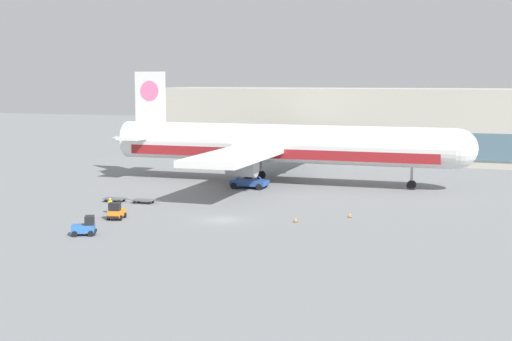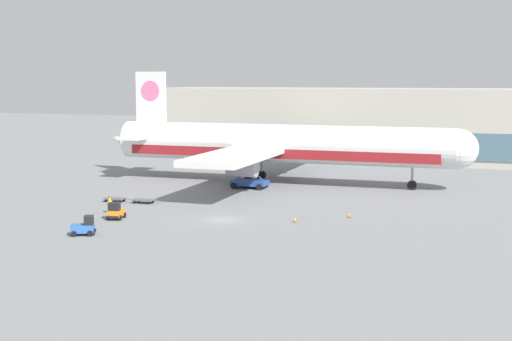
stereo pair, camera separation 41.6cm
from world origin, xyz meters
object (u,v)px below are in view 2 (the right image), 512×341
at_px(baggage_dolly_lead, 115,199).
at_px(ground_crew_near, 110,204).
at_px(traffic_cone_near, 349,215).
at_px(traffic_cone_far, 295,220).
at_px(baggage_dolly_second, 144,200).
at_px(scissor_lift_loader, 250,174).
at_px(baggage_tug_mid, 84,227).
at_px(airplane_main, 276,145).
at_px(baggage_tug_foreground, 116,212).

bearing_deg(baggage_dolly_lead, ground_crew_near, -66.44).
xyz_separation_m(ground_crew_near, traffic_cone_near, (27.23, 7.37, -0.80)).
relative_size(baggage_dolly_lead, traffic_cone_far, 6.60).
bearing_deg(baggage_dolly_second, scissor_lift_loader, 59.81).
bearing_deg(ground_crew_near, scissor_lift_loader, -173.35).
bearing_deg(baggage_dolly_lead, traffic_cone_near, -3.84).
bearing_deg(baggage_tug_mid, airplane_main, 53.63).
bearing_deg(baggage_dolly_second, traffic_cone_near, -4.43).
bearing_deg(ground_crew_near, traffic_cone_near, 131.05).
height_order(baggage_tug_foreground, baggage_dolly_lead, baggage_tug_foreground).
height_order(baggage_tug_mid, baggage_dolly_second, baggage_tug_mid).
bearing_deg(ground_crew_near, traffic_cone_far, 122.77).
height_order(airplane_main, scissor_lift_loader, airplane_main).
bearing_deg(airplane_main, baggage_tug_foreground, -104.83).
relative_size(baggage_tug_mid, traffic_cone_far, 4.95).
bearing_deg(baggage_tug_foreground, traffic_cone_far, 92.68).
distance_m(baggage_dolly_second, traffic_cone_far, 22.41).
distance_m(scissor_lift_loader, ground_crew_near, 25.71).
relative_size(baggage_tug_foreground, baggage_dolly_second, 0.72).
height_order(baggage_dolly_lead, baggage_dolly_second, same).
height_order(baggage_dolly_second, ground_crew_near, ground_crew_near).
bearing_deg(baggage_tug_mid, traffic_cone_far, 9.67).
distance_m(baggage_tug_mid, baggage_dolly_second, 19.11).
distance_m(baggage_tug_foreground, baggage_dolly_second, 10.65).
bearing_deg(baggage_tug_mid, ground_crew_near, 81.85).
height_order(baggage_dolly_lead, ground_crew_near, ground_crew_near).
xyz_separation_m(baggage_dolly_second, traffic_cone_near, (26.95, -0.16, -0.09)).
xyz_separation_m(baggage_tug_foreground, traffic_cone_near, (24.68, 10.23, -0.58)).
bearing_deg(baggage_tug_foreground, scissor_lift_loader, 154.61).
height_order(baggage_tug_foreground, traffic_cone_far, baggage_tug_foreground).
bearing_deg(traffic_cone_far, baggage_dolly_lead, 170.01).
relative_size(baggage_tug_foreground, baggage_tug_mid, 0.96).
height_order(ground_crew_near, traffic_cone_far, ground_crew_near).
distance_m(baggage_tug_foreground, traffic_cone_far, 20.37).
xyz_separation_m(scissor_lift_loader, baggage_tug_foreground, (-5.92, -27.12, -1.18)).
relative_size(baggage_tug_mid, baggage_dolly_second, 0.75).
bearing_deg(airplane_main, ground_crew_near, -110.42).
xyz_separation_m(ground_crew_near, traffic_cone_far, (22.15, 2.66, -0.82)).
xyz_separation_m(scissor_lift_loader, ground_crew_near, (-8.48, -24.25, -0.97)).
distance_m(airplane_main, traffic_cone_near, 29.18).
xyz_separation_m(baggage_tug_mid, baggage_dolly_lead, (-7.77, 18.45, -0.49)).
relative_size(baggage_tug_foreground, traffic_cone_near, 4.44).
bearing_deg(traffic_cone_near, ground_crew_near, -164.86).
bearing_deg(baggage_dolly_second, ground_crew_near, -96.20).
bearing_deg(ground_crew_near, baggage_tug_mid, 45.47).
bearing_deg(traffic_cone_far, baggage_tug_foreground, -164.25).
relative_size(baggage_dolly_second, ground_crew_near, 2.04).
height_order(airplane_main, ground_crew_near, airplane_main).
distance_m(ground_crew_near, traffic_cone_near, 28.22).
xyz_separation_m(airplane_main, traffic_cone_far, (11.81, -27.85, -5.56)).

